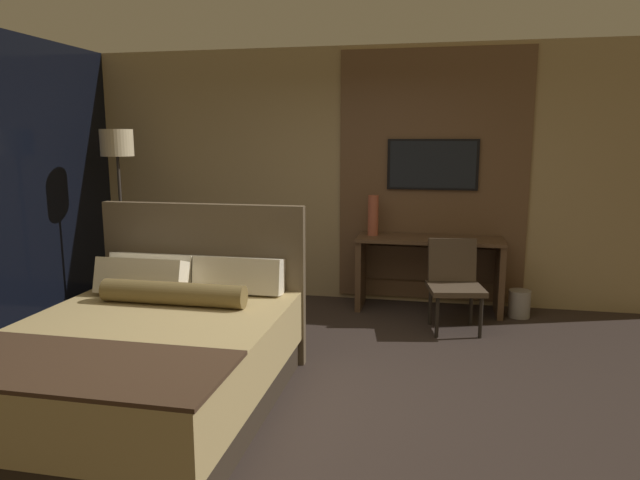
{
  "coord_description": "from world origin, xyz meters",
  "views": [
    {
      "loc": [
        0.93,
        -3.74,
        1.81
      ],
      "look_at": [
        -0.03,
        0.93,
        0.96
      ],
      "focal_mm": 32.0,
      "sensor_mm": 36.0,
      "label": 1
    }
  ],
  "objects_px": {
    "tv": "(433,165)",
    "bed": "(148,357)",
    "vase_tall": "(373,215)",
    "desk": "(429,262)",
    "waste_bin": "(519,304)",
    "desk_chair": "(454,277)",
    "floor_lamp": "(118,158)"
  },
  "relations": [
    {
      "from": "tv",
      "to": "bed",
      "type": "bearing_deg",
      "value": -121.82
    },
    {
      "from": "bed",
      "to": "vase_tall",
      "type": "bearing_deg",
      "value": 65.97
    },
    {
      "from": "desk",
      "to": "vase_tall",
      "type": "distance_m",
      "value": 0.77
    },
    {
      "from": "bed",
      "to": "vase_tall",
      "type": "relative_size",
      "value": 4.98
    },
    {
      "from": "bed",
      "to": "vase_tall",
      "type": "xyz_separation_m",
      "value": [
        1.21,
        2.72,
        0.64
      ]
    },
    {
      "from": "vase_tall",
      "to": "waste_bin",
      "type": "xyz_separation_m",
      "value": [
        1.53,
        -0.1,
        -0.86
      ]
    },
    {
      "from": "desk_chair",
      "to": "floor_lamp",
      "type": "xyz_separation_m",
      "value": [
        -3.51,
        0.07,
        1.11
      ]
    },
    {
      "from": "bed",
      "to": "waste_bin",
      "type": "distance_m",
      "value": 3.8
    },
    {
      "from": "desk",
      "to": "vase_tall",
      "type": "xyz_separation_m",
      "value": [
        -0.61,
        0.01,
        0.48
      ]
    },
    {
      "from": "bed",
      "to": "tv",
      "type": "relative_size",
      "value": 2.23
    },
    {
      "from": "desk",
      "to": "vase_tall",
      "type": "bearing_deg",
      "value": 179.04
    },
    {
      "from": "bed",
      "to": "floor_lamp",
      "type": "distance_m",
      "value": 2.91
    },
    {
      "from": "bed",
      "to": "desk",
      "type": "relative_size",
      "value": 1.42
    },
    {
      "from": "floor_lamp",
      "to": "waste_bin",
      "type": "xyz_separation_m",
      "value": [
        4.19,
        0.43,
        -1.47
      ]
    },
    {
      "from": "tv",
      "to": "floor_lamp",
      "type": "bearing_deg",
      "value": -167.25
    },
    {
      "from": "desk",
      "to": "tv",
      "type": "relative_size",
      "value": 1.57
    },
    {
      "from": "desk",
      "to": "desk_chair",
      "type": "height_order",
      "value": "desk_chair"
    },
    {
      "from": "desk",
      "to": "floor_lamp",
      "type": "bearing_deg",
      "value": -170.99
    },
    {
      "from": "bed",
      "to": "desk",
      "type": "height_order",
      "value": "bed"
    },
    {
      "from": "desk",
      "to": "waste_bin",
      "type": "height_order",
      "value": "desk"
    },
    {
      "from": "floor_lamp",
      "to": "waste_bin",
      "type": "bearing_deg",
      "value": 5.8
    },
    {
      "from": "desk",
      "to": "desk_chair",
      "type": "bearing_deg",
      "value": -67.37
    },
    {
      "from": "tv",
      "to": "waste_bin",
      "type": "relative_size",
      "value": 3.43
    },
    {
      "from": "bed",
      "to": "desk_chair",
      "type": "xyz_separation_m",
      "value": [
        2.06,
        2.12,
        0.14
      ]
    },
    {
      "from": "desk_chair",
      "to": "vase_tall",
      "type": "distance_m",
      "value": 1.15
    },
    {
      "from": "tv",
      "to": "desk_chair",
      "type": "relative_size",
      "value": 1.11
    },
    {
      "from": "floor_lamp",
      "to": "vase_tall",
      "type": "xyz_separation_m",
      "value": [
        2.66,
        0.53,
        -0.61
      ]
    },
    {
      "from": "tv",
      "to": "vase_tall",
      "type": "xyz_separation_m",
      "value": [
        -0.61,
        -0.21,
        -0.54
      ]
    },
    {
      "from": "bed",
      "to": "waste_bin",
      "type": "relative_size",
      "value": 7.67
    },
    {
      "from": "desk",
      "to": "waste_bin",
      "type": "relative_size",
      "value": 5.4
    },
    {
      "from": "bed",
      "to": "tv",
      "type": "distance_m",
      "value": 3.64
    },
    {
      "from": "tv",
      "to": "desk_chair",
      "type": "bearing_deg",
      "value": -73.16
    }
  ]
}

